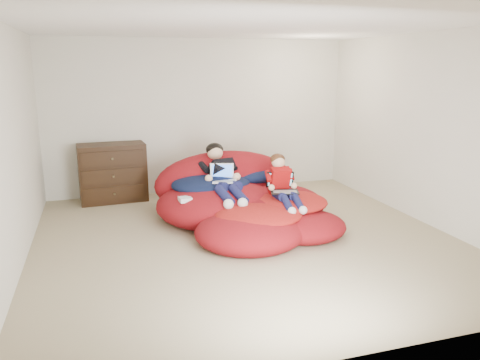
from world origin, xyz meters
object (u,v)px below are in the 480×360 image
(younger_boy, at_px, (283,182))
(laptop_white, at_px, (223,177))
(laptop_black, at_px, (283,186))
(dresser, at_px, (113,173))
(older_boy, at_px, (221,173))
(beanbag_pile, at_px, (242,201))

(younger_boy, relative_size, laptop_white, 2.27)
(laptop_white, distance_m, laptop_black, 0.81)
(dresser, bearing_deg, laptop_black, -43.16)
(dresser, relative_size, younger_boy, 1.26)
(dresser, relative_size, laptop_black, 2.34)
(laptop_black, bearing_deg, dresser, 136.84)
(dresser, bearing_deg, older_boy, -44.70)
(dresser, xyz_separation_m, older_boy, (1.38, -1.37, 0.21))
(laptop_white, relative_size, laptop_black, 0.82)
(laptop_white, xyz_separation_m, laptop_black, (0.67, -0.43, -0.08))
(older_boy, relative_size, laptop_black, 2.77)
(older_boy, height_order, laptop_black, older_boy)
(older_boy, bearing_deg, dresser, 135.30)
(dresser, distance_m, younger_boy, 2.83)
(dresser, height_order, older_boy, older_boy)
(dresser, xyz_separation_m, laptop_black, (2.06, -1.93, 0.10))
(beanbag_pile, distance_m, younger_boy, 0.68)
(dresser, height_order, laptop_black, dresser)
(dresser, distance_m, laptop_white, 2.05)
(dresser, height_order, beanbag_pile, dresser)
(older_boy, xyz_separation_m, younger_boy, (0.67, -0.56, -0.05))
(beanbag_pile, xyz_separation_m, older_boy, (-0.26, 0.14, 0.39))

